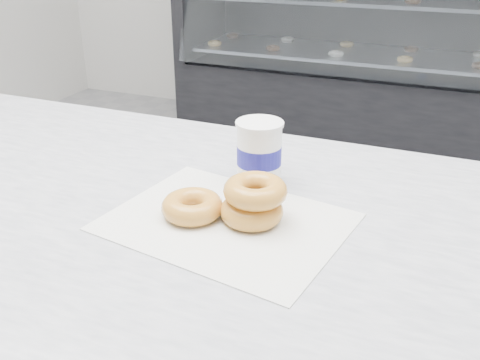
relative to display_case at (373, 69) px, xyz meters
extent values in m
cube|color=silver|center=(0.00, -2.72, 0.39)|extent=(3.06, 0.76, 0.04)
cube|color=black|center=(0.00, -0.02, -0.24)|extent=(2.40, 0.70, 0.50)
cube|color=white|center=(0.00, -0.33, 0.38)|extent=(2.28, 0.16, 0.70)
cube|color=silver|center=(0.00, -0.02, 0.09)|extent=(2.20, 0.55, 0.02)
cube|color=silver|center=(0.00, -0.02, 0.41)|extent=(2.20, 0.55, 0.02)
cube|color=silver|center=(0.21, -2.73, 0.41)|extent=(0.38, 0.31, 0.00)
torus|color=gold|center=(0.15, -2.73, 0.43)|extent=(0.11, 0.11, 0.03)
torus|color=gold|center=(0.24, -2.71, 0.43)|extent=(0.09, 0.09, 0.03)
torus|color=gold|center=(0.24, -2.71, 0.46)|extent=(0.13, 0.13, 0.03)
cylinder|color=white|center=(0.20, -2.58, 0.46)|extent=(0.10, 0.10, 0.11)
cylinder|color=white|center=(0.20, -2.58, 0.51)|extent=(0.08, 0.08, 0.01)
cylinder|color=navy|center=(0.20, -2.58, 0.46)|extent=(0.10, 0.10, 0.03)
camera|label=1|loc=(0.49, -3.36, 0.81)|focal=40.00mm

